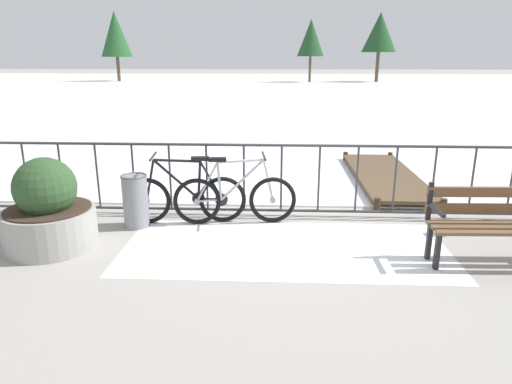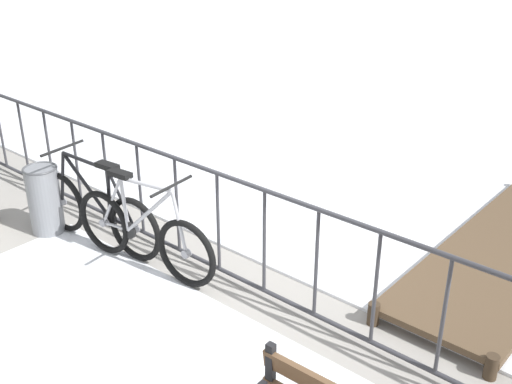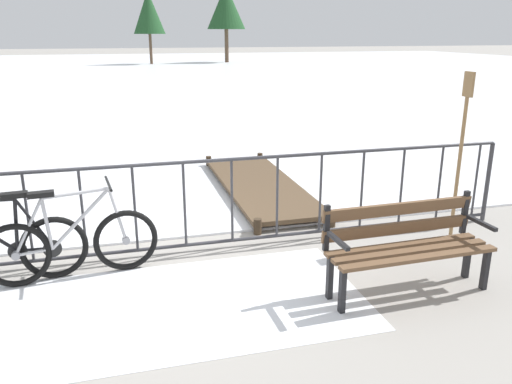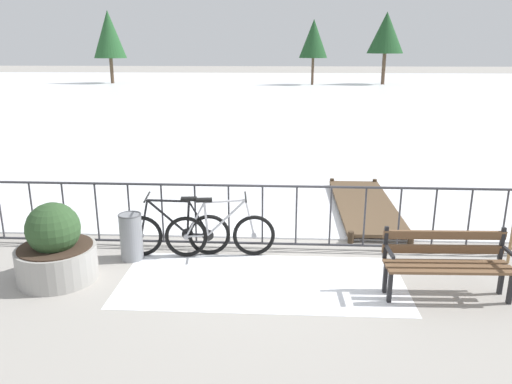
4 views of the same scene
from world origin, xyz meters
name	(u,v)px [view 4 (image 4 of 4)]	position (x,y,z in m)	size (l,w,h in m)	color
ground_plane	(262,248)	(0.00, 0.00, 0.00)	(160.00, 160.00, 0.00)	#9E9991
frozen_pond	(279,93)	(0.00, 28.40, 0.01)	(80.00, 56.00, 0.03)	white
snow_patch	(262,281)	(0.05, -1.20, 0.00)	(3.95, 1.78, 0.01)	white
railing_fence	(262,215)	(0.00, 0.00, 0.56)	(9.06, 0.06, 1.07)	#38383D
bicycle_near_railing	(175,233)	(-1.34, -0.36, 0.37)	(1.71, 0.52, 0.97)	black
bicycle_second	(220,234)	(-0.64, -0.35, 0.37)	(1.71, 0.52, 0.97)	black
park_bench	(446,259)	(2.45, -1.44, 0.51)	(1.61, 0.53, 0.89)	brown
planter_with_shrub	(56,249)	(-2.82, -1.28, 0.45)	(1.09, 1.09, 1.12)	#9E9B96
trash_bin	(131,236)	(-1.98, -0.54, 0.37)	(0.35, 0.35, 0.73)	gray
wooden_dock	(365,205)	(1.96, 2.02, 0.12)	(1.10, 3.55, 0.20)	brown
tree_far_west	(386,33)	(8.91, 37.10, 4.30)	(3.07, 3.07, 6.02)	brown
tree_west_mid	(314,39)	(2.75, 36.27, 3.82)	(2.40, 2.40, 5.40)	brown
tree_centre	(109,34)	(-15.06, 37.14, 4.21)	(2.83, 2.83, 6.25)	brown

